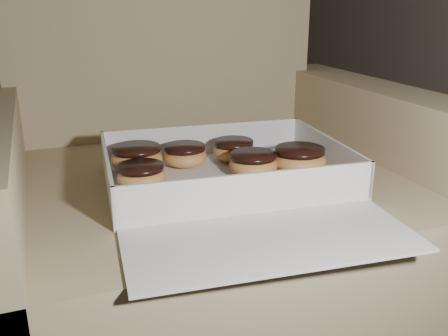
% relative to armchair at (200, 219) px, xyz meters
% --- Properties ---
extents(armchair, '(0.93, 0.79, 0.98)m').
position_rel_armchair_xyz_m(armchair, '(0.00, 0.00, 0.00)').
color(armchair, '#978260').
rests_on(armchair, floor).
extents(bakery_box, '(0.47, 0.54, 0.07)m').
position_rel_armchair_xyz_m(bakery_box, '(0.01, -0.17, 0.14)').
color(bakery_box, silver).
rests_on(bakery_box, armchair).
extents(donut_a, '(0.09, 0.09, 0.04)m').
position_rel_armchair_xyz_m(donut_a, '(-0.04, -0.03, 0.16)').
color(donut_a, '#DC8D4C').
rests_on(donut_a, bakery_box).
extents(donut_b, '(0.09, 0.09, 0.04)m').
position_rel_armchair_xyz_m(donut_b, '(-0.15, -0.12, 0.16)').
color(donut_b, '#DC8D4C').
rests_on(donut_b, bakery_box).
extents(donut_c, '(0.10, 0.10, 0.05)m').
position_rel_armchair_xyz_m(donut_c, '(0.15, -0.15, 0.16)').
color(donut_c, '#DC8D4C').
rests_on(donut_c, bakery_box).
extents(donut_d, '(0.09, 0.09, 0.05)m').
position_rel_armchair_xyz_m(donut_d, '(0.06, -0.14, 0.16)').
color(donut_d, '#DC8D4C').
rests_on(donut_d, bakery_box).
extents(donut_e, '(0.10, 0.10, 0.05)m').
position_rel_armchair_xyz_m(donut_e, '(-0.14, -0.03, 0.16)').
color(donut_e, '#DC8D4C').
rests_on(donut_e, bakery_box).
extents(donut_f, '(0.09, 0.09, 0.04)m').
position_rel_armchair_xyz_m(donut_f, '(0.06, -0.03, 0.16)').
color(donut_f, '#DC8D4C').
rests_on(donut_f, bakery_box).
extents(crumb_a, '(0.01, 0.01, 0.00)m').
position_rel_armchair_xyz_m(crumb_a, '(0.09, -0.21, 0.14)').
color(crumb_a, black).
rests_on(crumb_a, bakery_box).
extents(crumb_b, '(0.01, 0.01, 0.00)m').
position_rel_armchair_xyz_m(crumb_b, '(-0.03, -0.23, 0.14)').
color(crumb_b, black).
rests_on(crumb_b, bakery_box).
extents(crumb_c, '(0.01, 0.01, 0.00)m').
position_rel_armchair_xyz_m(crumb_c, '(-0.03, -0.23, 0.14)').
color(crumb_c, black).
rests_on(crumb_c, bakery_box).
extents(crumb_d, '(0.01, 0.01, 0.00)m').
position_rel_armchair_xyz_m(crumb_d, '(-0.09, -0.22, 0.14)').
color(crumb_d, black).
rests_on(crumb_d, bakery_box).
extents(crumb_e, '(0.01, 0.01, 0.00)m').
position_rel_armchair_xyz_m(crumb_e, '(-0.03, -0.22, 0.14)').
color(crumb_e, black).
rests_on(crumb_e, bakery_box).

